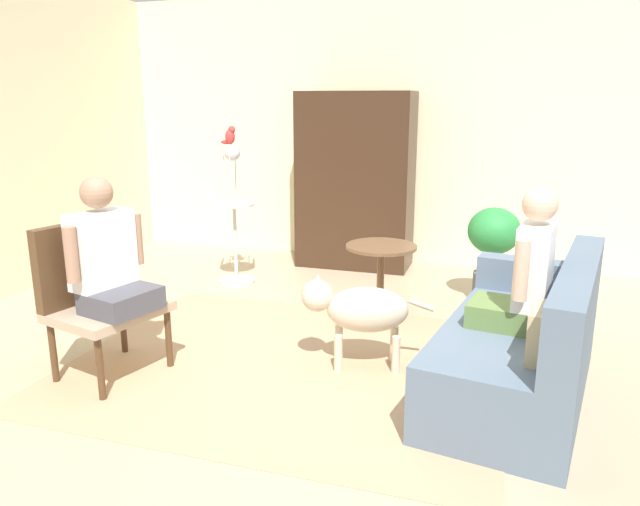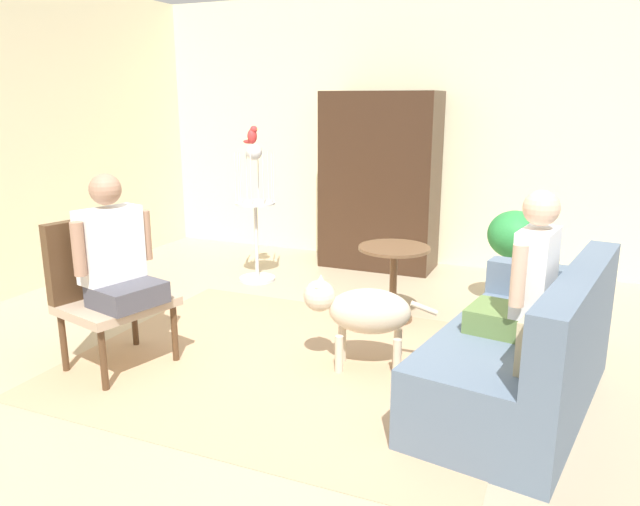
{
  "view_description": "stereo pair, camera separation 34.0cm",
  "coord_description": "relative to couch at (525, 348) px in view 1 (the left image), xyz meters",
  "views": [
    {
      "loc": [
        1.18,
        -3.61,
        1.77
      ],
      "look_at": [
        0.08,
        -0.13,
        0.84
      ],
      "focal_mm": 33.83,
      "sensor_mm": 36.0,
      "label": 1
    },
    {
      "loc": [
        1.49,
        -3.5,
        1.77
      ],
      "look_at": [
        0.08,
        -0.13,
        0.84
      ],
      "focal_mm": 33.83,
      "sensor_mm": 36.0,
      "label": 2
    }
  ],
  "objects": [
    {
      "name": "ground_plane",
      "position": [
        -1.34,
        0.02,
        -0.32
      ],
      "size": [
        7.57,
        7.57,
        0.0
      ],
      "primitive_type": "plane",
      "color": "tan"
    },
    {
      "name": "back_wall",
      "position": [
        -1.34,
        3.04,
        1.12
      ],
      "size": [
        6.91,
        0.12,
        2.87
      ],
      "primitive_type": "cube",
      "color": "beige",
      "rests_on": "ground"
    },
    {
      "name": "area_rug",
      "position": [
        -1.53,
        -0.0,
        -0.31
      ],
      "size": [
        2.9,
        2.4,
        0.01
      ],
      "primitive_type": "cube",
      "color": "tan",
      "rests_on": "ground"
    },
    {
      "name": "couch",
      "position": [
        0.0,
        0.0,
        0.0
      ],
      "size": [
        1.07,
        1.78,
        0.87
      ],
      "color": "slate",
      "rests_on": "ground"
    },
    {
      "name": "armchair",
      "position": [
        -2.69,
        -0.46,
        0.27
      ],
      "size": [
        0.7,
        0.78,
        1.0
      ],
      "color": "#4C331E",
      "rests_on": "ground"
    },
    {
      "name": "person_on_couch",
      "position": [
        -0.04,
        -0.02,
        0.47
      ],
      "size": [
        0.49,
        0.5,
        0.85
      ],
      "color": "#5C7A40"
    },
    {
      "name": "person_on_armchair",
      "position": [
        -2.54,
        -0.5,
        0.49
      ],
      "size": [
        0.51,
        0.56,
        0.85
      ],
      "color": "#494953"
    },
    {
      "name": "round_end_table",
      "position": [
        -1.11,
        1.07,
        0.11
      ],
      "size": [
        0.58,
        0.58,
        0.62
      ],
      "color": "brown",
      "rests_on": "ground"
    },
    {
      "name": "dog",
      "position": [
        -1.05,
        0.11,
        0.09
      ],
      "size": [
        0.87,
        0.43,
        0.64
      ],
      "color": "beige",
      "rests_on": "ground"
    },
    {
      "name": "bird_cage_stand",
      "position": [
        -2.69,
        1.64,
        0.36
      ],
      "size": [
        0.39,
        0.39,
        1.36
      ],
      "color": "silver",
      "rests_on": "ground"
    },
    {
      "name": "parrot",
      "position": [
        -2.7,
        1.64,
        1.12
      ],
      "size": [
        0.17,
        0.1,
        0.17
      ],
      "color": "red",
      "rests_on": "bird_cage_stand"
    },
    {
      "name": "potted_plant",
      "position": [
        -0.26,
        1.78,
        0.21
      ],
      "size": [
        0.46,
        0.46,
        0.86
      ],
      "color": "#4C5156",
      "rests_on": "ground"
    },
    {
      "name": "armoire_cabinet",
      "position": [
        -1.73,
        2.63,
        0.61
      ],
      "size": [
        1.2,
        0.56,
        1.85
      ],
      "primitive_type": "cube",
      "color": "#382316",
      "rests_on": "ground"
    }
  ]
}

